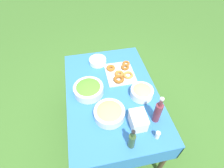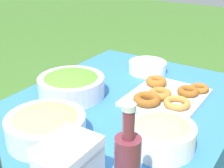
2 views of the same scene
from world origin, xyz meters
name	(u,v)px [view 2 (image 2 of 2)]	position (x,y,z in m)	size (l,w,h in m)	color
picnic_table	(110,132)	(0.00, 0.00, 0.67)	(1.39, 0.93, 0.77)	#2D6BB2
salad_bowl	(71,84)	(0.04, 0.23, 0.83)	(0.30, 0.30, 0.11)	silver
pasta_bowl	(162,134)	(-0.11, -0.28, 0.82)	(0.22, 0.22, 0.11)	white
donut_platter	(167,95)	(0.24, -0.15, 0.79)	(0.37, 0.33, 0.05)	silver
plate_stack	(148,67)	(0.48, 0.07, 0.80)	(0.20, 0.20, 0.06)	white
bread_bowl	(46,125)	(-0.28, 0.08, 0.83)	(0.28, 0.28, 0.11)	silver
cooler_box	(69,165)	(-0.42, -0.14, 0.84)	(0.17, 0.13, 0.15)	silver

